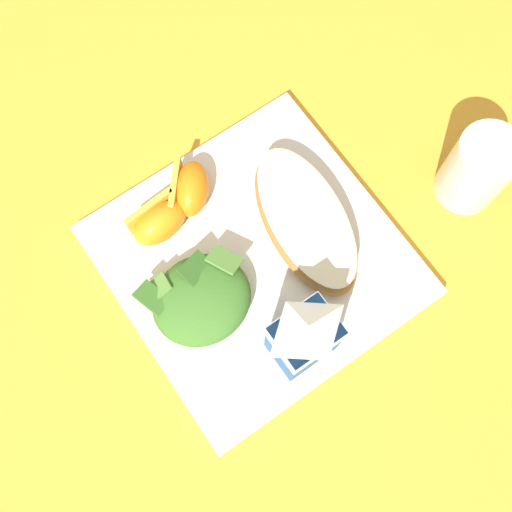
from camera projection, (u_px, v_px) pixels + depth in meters
ground at (256, 263)px, 0.67m from camera, size 3.00×3.00×0.00m
white_plate at (256, 261)px, 0.66m from camera, size 0.28×0.28×0.02m
cheesy_pizza_bread at (308, 223)px, 0.64m from camera, size 0.11×0.18×0.04m
green_salad_pile at (201, 299)px, 0.62m from camera, size 0.11×0.09×0.05m
milk_carton at (304, 337)px, 0.57m from camera, size 0.06×0.05×0.11m
orange_wedge_front at (190, 189)px, 0.65m from camera, size 0.07×0.07×0.04m
orange_wedge_middle at (159, 222)px, 0.64m from camera, size 0.06×0.04×0.04m
drinking_clear_cup at (478, 170)px, 0.65m from camera, size 0.07×0.07×0.09m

